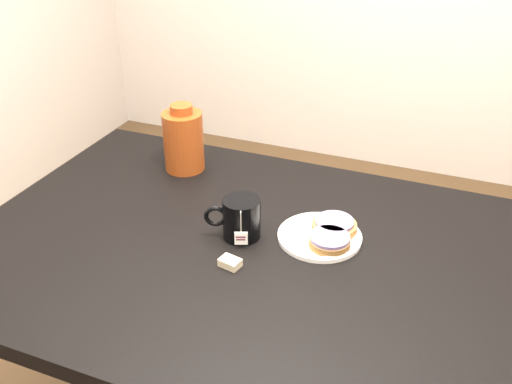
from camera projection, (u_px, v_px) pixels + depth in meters
table at (266, 280)px, 1.33m from camera, size 1.40×0.90×0.75m
plate at (320, 236)px, 1.33m from camera, size 0.20×0.20×0.01m
bagel_back at (334, 225)px, 1.34m from camera, size 0.11×0.11×0.03m
bagel_front at (330, 241)px, 1.28m from camera, size 0.10×0.10×0.03m
mug at (241, 218)px, 1.32m from camera, size 0.14×0.11×0.10m
teabag_pouch at (230, 263)px, 1.24m from camera, size 0.05×0.04×0.02m
bagel_package at (183, 140)px, 1.59m from camera, size 0.15×0.15×0.19m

